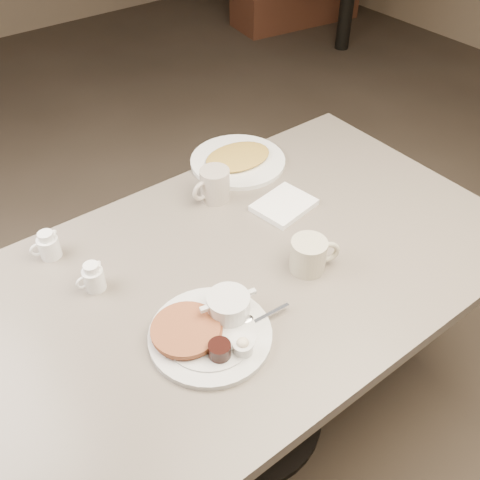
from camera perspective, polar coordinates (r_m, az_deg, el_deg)
room at (r=1.07m, az=0.71°, el=23.18°), size 7.04×8.04×2.84m
diner_table at (r=1.54m, az=0.45°, el=-7.04°), size 1.50×0.90×0.75m
main_plate at (r=1.25m, az=-3.15°, el=-9.29°), size 0.37×0.34×0.07m
coffee_mug_near at (r=1.39m, az=7.43°, el=-1.55°), size 0.14×0.13×0.09m
napkin at (r=1.60m, az=4.71°, el=3.72°), size 0.19×0.16×0.02m
coffee_mug_far at (r=1.60m, az=-2.78°, el=5.89°), size 0.13×0.09×0.10m
creamer_left at (r=1.38m, az=-15.38°, el=-3.88°), size 0.08×0.07×0.08m
creamer_right at (r=1.50m, az=-19.77°, el=-0.57°), size 0.09×0.07×0.08m
hash_plate at (r=1.78m, az=-0.24°, el=8.58°), size 0.33×0.33×0.04m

